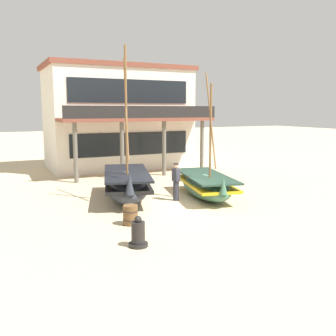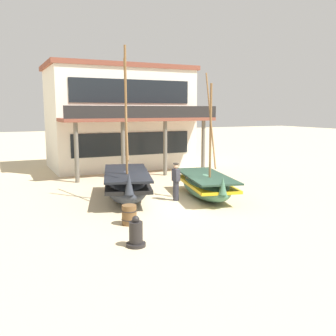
# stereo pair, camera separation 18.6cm
# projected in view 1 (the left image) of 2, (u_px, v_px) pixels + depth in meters

# --- Properties ---
(ground_plane) EXTENTS (120.00, 120.00, 0.00)m
(ground_plane) POSITION_uv_depth(u_px,v_px,m) (178.00, 203.00, 16.15)
(ground_plane) COLOR #CCB78E
(fishing_boat_near_left) EXTENTS (3.24, 5.30, 6.63)m
(fishing_boat_near_left) POSITION_uv_depth(u_px,v_px,m) (127.00, 184.00, 16.70)
(fishing_boat_near_left) COLOR #2D333D
(fishing_boat_near_left) RESTS_ON ground
(fishing_boat_centre_large) EXTENTS (2.78, 4.91, 5.63)m
(fishing_boat_centre_large) POSITION_uv_depth(u_px,v_px,m) (206.00, 185.00, 17.16)
(fishing_boat_centre_large) COLOR #427056
(fishing_boat_centre_large) RESTS_ON ground
(fisherman_by_hull) EXTENTS (0.27, 0.39, 1.68)m
(fisherman_by_hull) POSITION_uv_depth(u_px,v_px,m) (176.00, 182.00, 16.49)
(fisherman_by_hull) COLOR #33333D
(fisherman_by_hull) RESTS_ON ground
(capstan_winch) EXTENTS (0.58, 0.58, 0.93)m
(capstan_winch) POSITION_uv_depth(u_px,v_px,m) (138.00, 234.00, 10.97)
(capstan_winch) COLOR black
(capstan_winch) RESTS_ON ground
(wooden_barrel) EXTENTS (0.56, 0.56, 0.70)m
(wooden_barrel) POSITION_uv_depth(u_px,v_px,m) (130.00, 215.00, 13.06)
(wooden_barrel) COLOR brown
(wooden_barrel) RESTS_ON ground
(harbor_building_main) EXTENTS (9.81, 7.91, 6.96)m
(harbor_building_main) POSITION_uv_depth(u_px,v_px,m) (118.00, 117.00, 26.06)
(harbor_building_main) COLOR silver
(harbor_building_main) RESTS_ON ground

